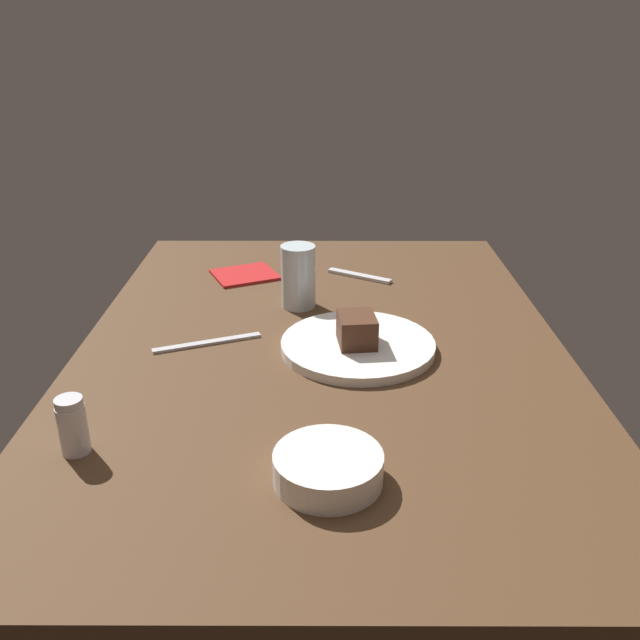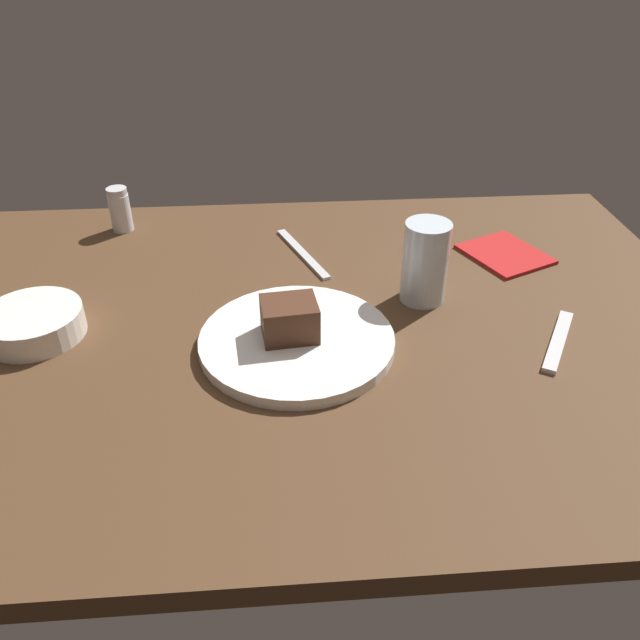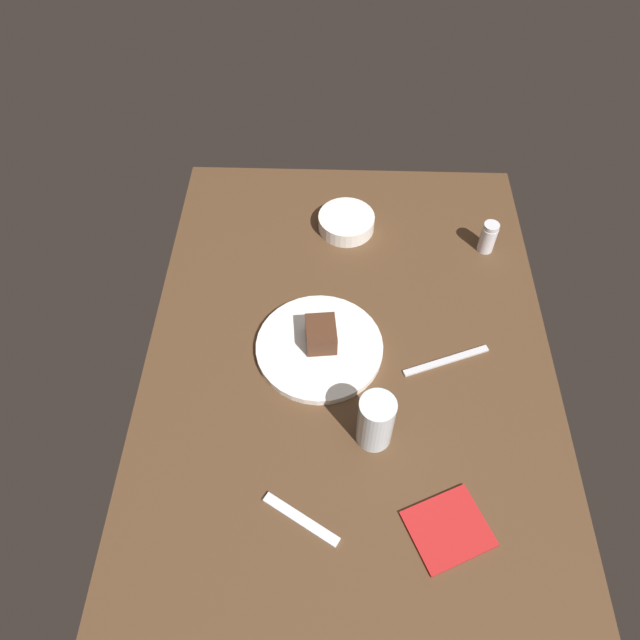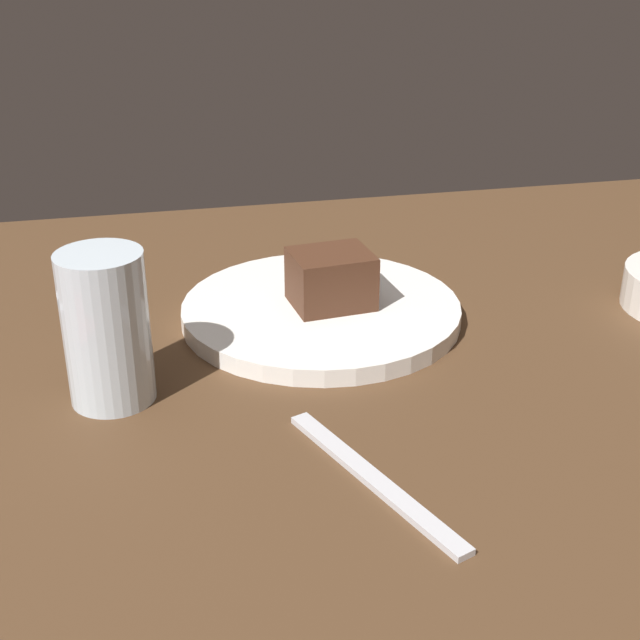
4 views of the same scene
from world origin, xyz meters
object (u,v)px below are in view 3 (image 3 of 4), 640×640
at_px(salt_shaker, 488,237).
at_px(folded_napkin, 448,529).
at_px(butter_knife, 446,360).
at_px(water_glass, 376,421).
at_px(chocolate_cake_slice, 321,334).
at_px(dessert_plate, 319,347).
at_px(side_bowl, 346,222).
at_px(dessert_spoon, 301,519).

xyz_separation_m(salt_shaker, folded_napkin, (0.66, -0.15, -0.04)).
height_order(salt_shaker, butter_knife, salt_shaker).
distance_m(butter_knife, folded_napkin, 0.35).
bearing_deg(water_glass, salt_shaker, 150.80).
height_order(chocolate_cake_slice, salt_shaker, salt_shaker).
bearing_deg(chocolate_cake_slice, dessert_plate, -18.49).
bearing_deg(folded_napkin, butter_knife, 175.08).
relative_size(dessert_plate, side_bowl, 1.94).
xyz_separation_m(salt_shaker, dessert_spoon, (0.66, -0.40, -0.04)).
bearing_deg(water_glass, dessert_plate, -150.94).
relative_size(water_glass, dessert_spoon, 0.83).
relative_size(salt_shaker, dessert_spoon, 0.53).
height_order(dessert_spoon, butter_knife, dessert_spoon).
distance_m(dessert_plate, salt_shaker, 0.49).
height_order(dessert_plate, chocolate_cake_slice, chocolate_cake_slice).
height_order(chocolate_cake_slice, water_glass, water_glass).
bearing_deg(dessert_plate, water_glass, 29.06).
distance_m(chocolate_cake_slice, side_bowl, 0.36).
relative_size(water_glass, side_bowl, 0.91).
bearing_deg(butter_knife, water_glass, -152.56).
xyz_separation_m(dessert_spoon, folded_napkin, (0.01, 0.25, -0.00)).
distance_m(side_bowl, butter_knife, 0.43).
distance_m(chocolate_cake_slice, dessert_spoon, 0.37).
xyz_separation_m(water_glass, butter_knife, (-0.17, 0.15, -0.06)).
height_order(chocolate_cake_slice, folded_napkin, chocolate_cake_slice).
relative_size(dessert_plate, chocolate_cake_slice, 3.62).
bearing_deg(water_glass, dessert_spoon, -38.39).
bearing_deg(water_glass, side_bowl, -174.45).
height_order(dessert_plate, butter_knife, dessert_plate).
bearing_deg(butter_knife, dessert_spoon, -151.16).
relative_size(side_bowl, dessert_spoon, 0.90).
relative_size(salt_shaker, butter_knife, 0.42).
relative_size(side_bowl, folded_napkin, 1.04).
height_order(dessert_plate, side_bowl, side_bowl).
bearing_deg(dessert_spoon, folded_napkin, 28.89).
relative_size(salt_shaker, folded_napkin, 0.61).
height_order(dessert_plate, water_glass, water_glass).
bearing_deg(salt_shaker, dessert_plate, -52.00).
relative_size(water_glass, folded_napkin, 0.95).
xyz_separation_m(dessert_plate, water_glass, (0.19, 0.11, 0.05)).
height_order(water_glass, side_bowl, water_glass).
height_order(dessert_plate, dessert_spoon, dessert_plate).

